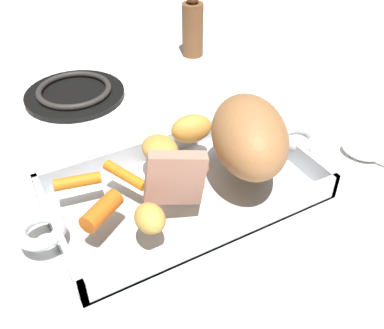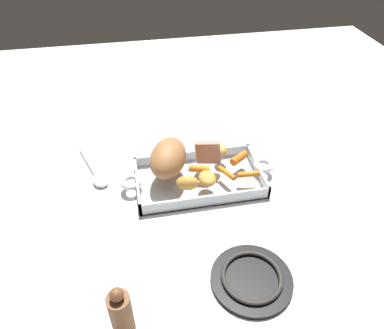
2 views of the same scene
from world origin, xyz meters
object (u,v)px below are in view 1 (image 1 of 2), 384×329
Objects in this scene: baby_carrot_long at (77,181)px; baby_carrot_short at (125,175)px; pork_roast at (249,136)px; potato_golden_small at (160,149)px; baby_carrot_northwest at (102,211)px; potato_whole at (150,218)px; baby_carrot_center_left at (183,167)px; potato_near_roast at (192,129)px; roasting_dish at (185,190)px; pepper_mill at (193,28)px; roast_slice_thick at (175,178)px; stove_burner_rear at (75,93)px.

baby_carrot_short is (-0.06, 0.02, -0.00)m from baby_carrot_long.
potato_golden_small is (0.10, -0.07, -0.03)m from pork_roast.
baby_carrot_northwest is 0.87× the size of baby_carrot_short.
potato_whole is (0.01, 0.10, 0.01)m from baby_carrot_short.
potato_near_roast is (-0.05, -0.06, 0.01)m from baby_carrot_center_left.
roasting_dish is 3.23× the size of pepper_mill.
baby_carrot_long is (0.01, -0.07, -0.00)m from baby_carrot_northwest.
baby_carrot_northwest is 0.96× the size of baby_carrot_center_left.
baby_carrot_long is 1.01× the size of baby_carrot_center_left.
roast_slice_thick is at bearing 51.28° from baby_carrot_center_left.
stove_burner_rear is at bearing -94.53° from potato_whole.
potato_golden_small is at bearing 54.71° from pepper_mill.
baby_carrot_long is 0.12m from potato_golden_small.
roasting_dish is 0.09m from baby_carrot_short.
stove_burner_rear is (-0.08, -0.37, -0.04)m from baby_carrot_northwest.
pepper_mill reaches higher than baby_carrot_long.
potato_whole is 0.14m from potato_golden_small.
pork_roast is 0.10m from potato_near_roast.
potato_whole is (0.17, 0.05, -0.03)m from pork_roast.
baby_carrot_northwest is at bearing 46.15° from baby_carrot_short.
potato_near_roast is (-0.08, -0.10, -0.01)m from roast_slice_thick.
pepper_mill is at bearing -124.23° from potato_whole.
pork_roast is 0.84× the size of stove_burner_rear.
potato_near_roast reaches higher than baby_carrot_short.
potato_near_roast is 0.44× the size of pepper_mill.
potato_whole is at bearing 135.25° from baby_carrot_northwest.
baby_carrot_center_left is 0.08m from baby_carrot_short.
baby_carrot_northwest is at bearing 27.24° from potato_near_roast.
potato_golden_small is 0.33× the size of stove_burner_rear.
pepper_mill reaches higher than potato_near_roast.
baby_carrot_northwest is at bearing 0.72° from pork_roast.
baby_carrot_short is 0.07m from potato_golden_small.
potato_near_roast is at bearing -174.44° from baby_carrot_long.
roasting_dish is at bearing -140.92° from potato_whole.
baby_carrot_short is 1.49× the size of potato_whole.
roast_slice_thick is 0.39m from stove_burner_rear.
pork_roast reaches higher than baby_carrot_long.
stove_burner_rear is at bearing -71.31° from potato_near_roast.
stove_burner_rear is at bearing -87.74° from roast_slice_thick.
roast_slice_thick is at bearing 92.26° from stove_burner_rear.
baby_carrot_center_left is 0.43× the size of pepper_mill.
roast_slice_thick is 0.38× the size of stove_burner_rear.
potato_whole is (-0.05, 0.11, 0.01)m from baby_carrot_long.
baby_carrot_center_left is at bearing -167.60° from baby_carrot_northwest.
roasting_dish is at bearing -169.10° from baby_carrot_northwest.
roast_slice_thick reaches higher than stove_burner_rear.
pepper_mill is at bearing -130.36° from baby_carrot_northwest.
roast_slice_thick is at bearing -149.28° from potato_whole.
roasting_dish is 10.19× the size of potato_whole.
potato_golden_small is at bearing -120.84° from potato_whole.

